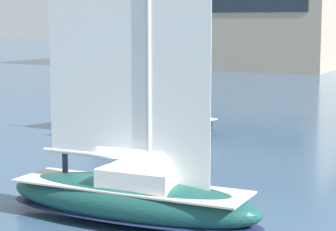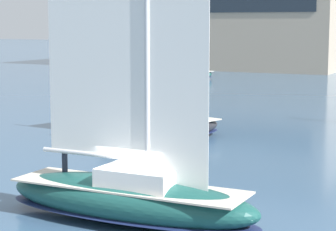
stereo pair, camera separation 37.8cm
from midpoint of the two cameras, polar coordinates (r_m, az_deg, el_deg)
ground_plane at (r=22.14m, az=-3.83°, el=-9.27°), size 400.00×400.00×0.00m
waterfront_building at (r=98.72m, az=4.30°, el=9.38°), size 35.38×17.91×17.78m
sailboat_main at (r=21.85m, az=-3.83°, el=-6.72°), size 9.31×2.68×12.77m
sailboat_moored_near_marina at (r=36.62m, az=-0.05°, el=-0.97°), size 4.08×7.69×10.19m
sailboat_moored_far_slip at (r=75.30m, az=1.45°, el=3.55°), size 3.41×7.54×10.02m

